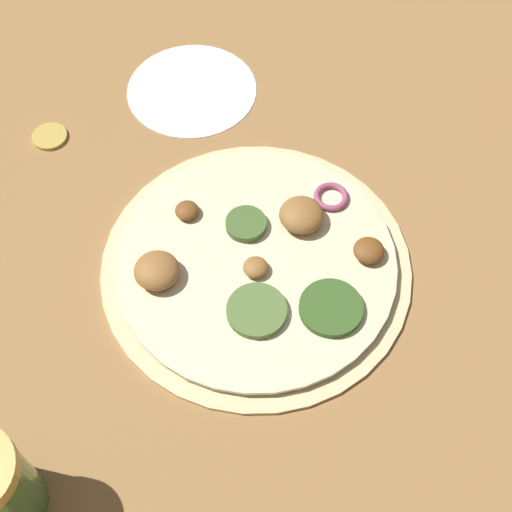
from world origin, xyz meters
TOP-DOWN VIEW (x-y plane):
  - ground_plane at (0.00, 0.00)m, footprint 3.00×3.00m
  - pizza at (0.00, -0.00)m, footprint 0.26×0.26m
  - loose_cap at (-0.01, 0.24)m, footprint 0.03×0.03m
  - flour_patch at (0.12, 0.18)m, footprint 0.13×0.13m

SIDE VIEW (x-z plane):
  - ground_plane at x=0.00m, z-range 0.00..0.00m
  - flour_patch at x=0.12m, z-range 0.00..0.00m
  - loose_cap at x=-0.01m, z-range 0.00..0.01m
  - pizza at x=0.00m, z-range -0.01..0.02m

